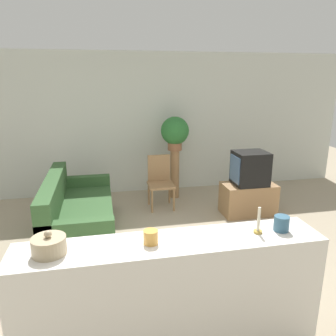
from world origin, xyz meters
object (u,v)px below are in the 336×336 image
(wooden_chair, at_px, (160,179))
(decorative_bowl, at_px, (49,245))
(couch, at_px, (77,215))
(potted_plant, at_px, (175,132))
(television, at_px, (250,168))

(wooden_chair, bearing_deg, decorative_bowl, -113.41)
(decorative_bowl, bearing_deg, couch, 89.95)
(couch, xyz_separation_m, wooden_chair, (1.37, 0.84, 0.20))
(potted_plant, bearing_deg, television, -44.71)
(television, xyz_separation_m, potted_plant, (-1.03, 1.02, 0.47))
(wooden_chair, height_order, potted_plant, potted_plant)
(couch, bearing_deg, wooden_chair, 31.54)
(couch, height_order, potted_plant, potted_plant)
(couch, distance_m, wooden_chair, 1.62)
(potted_plant, bearing_deg, wooden_chair, -131.52)
(potted_plant, bearing_deg, decorative_bowl, -115.79)
(wooden_chair, height_order, decorative_bowl, decorative_bowl)
(couch, bearing_deg, decorative_bowl, -90.05)
(couch, distance_m, decorative_bowl, 2.46)
(potted_plant, relative_size, decorative_bowl, 2.53)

